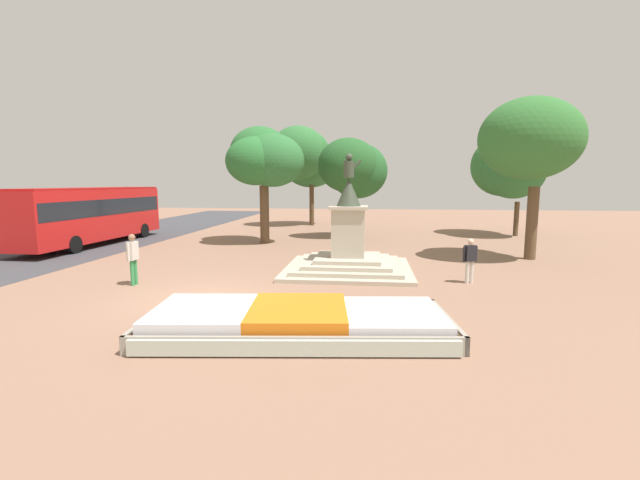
{
  "coord_description": "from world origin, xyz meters",
  "views": [
    {
      "loc": [
        4.97,
        -12.07,
        3.51
      ],
      "look_at": [
        3.36,
        2.07,
        1.6
      ],
      "focal_mm": 24.0,
      "sensor_mm": 36.0,
      "label": 1
    }
  ],
  "objects_px": {
    "statue_monument": "(348,250)",
    "city_bus": "(91,212)",
    "pedestrian_with_handbag": "(133,256)",
    "pedestrian_near_planter": "(470,258)",
    "flower_planter": "(295,322)"
  },
  "relations": [
    {
      "from": "city_bus",
      "to": "statue_monument",
      "type": "bearing_deg",
      "value": -20.73
    },
    {
      "from": "statue_monument",
      "to": "pedestrian_near_planter",
      "type": "distance_m",
      "value": 4.64
    },
    {
      "from": "flower_planter",
      "to": "pedestrian_near_planter",
      "type": "relative_size",
      "value": 4.66
    },
    {
      "from": "city_bus",
      "to": "pedestrian_with_handbag",
      "type": "relative_size",
      "value": 6.05
    },
    {
      "from": "statue_monument",
      "to": "pedestrian_with_handbag",
      "type": "bearing_deg",
      "value": -155.81
    },
    {
      "from": "flower_planter",
      "to": "statue_monument",
      "type": "distance_m",
      "value": 7.4
    },
    {
      "from": "flower_planter",
      "to": "statue_monument",
      "type": "relative_size",
      "value": 1.49
    },
    {
      "from": "city_bus",
      "to": "pedestrian_with_handbag",
      "type": "distance_m",
      "value": 11.68
    },
    {
      "from": "statue_monument",
      "to": "pedestrian_with_handbag",
      "type": "xyz_separation_m",
      "value": [
        -7.23,
        -3.25,
        0.2
      ]
    },
    {
      "from": "statue_monument",
      "to": "pedestrian_with_handbag",
      "type": "distance_m",
      "value": 7.92
    },
    {
      "from": "statue_monument",
      "to": "city_bus",
      "type": "distance_m",
      "value": 15.87
    },
    {
      "from": "pedestrian_with_handbag",
      "to": "pedestrian_near_planter",
      "type": "relative_size",
      "value": 1.12
    },
    {
      "from": "pedestrian_with_handbag",
      "to": "pedestrian_near_planter",
      "type": "height_order",
      "value": "pedestrian_with_handbag"
    },
    {
      "from": "pedestrian_with_handbag",
      "to": "pedestrian_near_planter",
      "type": "distance_m",
      "value": 11.67
    },
    {
      "from": "statue_monument",
      "to": "pedestrian_near_planter",
      "type": "relative_size",
      "value": 3.14
    }
  ]
}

